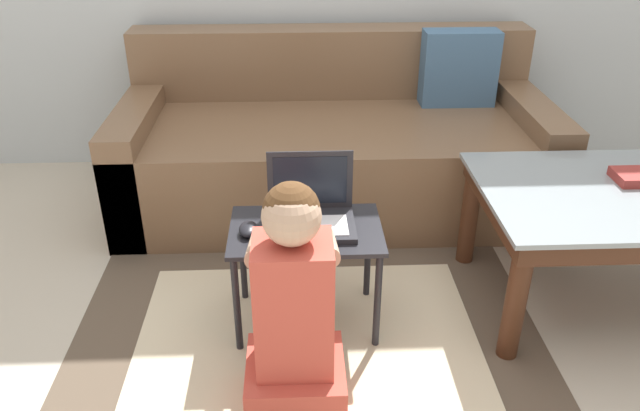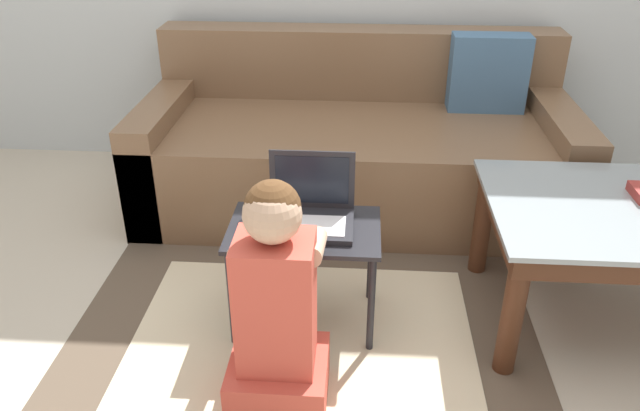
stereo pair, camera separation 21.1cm
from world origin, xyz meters
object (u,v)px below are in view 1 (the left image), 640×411
object	(u,v)px
coffee_table	(624,207)
person_seated	(294,316)
couch	(336,145)
laptop	(311,214)
computer_mouse	(248,229)
laptop_desk	(306,242)

from	to	relation	value
coffee_table	person_seated	xyz separation A→B (m)	(-1.18, -0.48, -0.07)
couch	laptop	xyz separation A→B (m)	(-0.15, -0.97, 0.16)
laptop	computer_mouse	xyz separation A→B (m)	(-0.21, -0.05, -0.02)
laptop	person_seated	xyz separation A→B (m)	(-0.06, -0.42, -0.10)
laptop	person_seated	size ratio (longest dim) A/B	0.39
person_seated	computer_mouse	bearing A→B (deg)	111.82
couch	person_seated	distance (m)	1.40
coffee_table	couch	bearing A→B (deg)	136.74
coffee_table	computer_mouse	world-z (taller)	coffee_table
couch	person_seated	bearing A→B (deg)	-98.72
laptop_desk	computer_mouse	bearing A→B (deg)	-172.47
person_seated	coffee_table	bearing A→B (deg)	22.08
couch	computer_mouse	xyz separation A→B (m)	(-0.36, -1.02, 0.13)
couch	laptop_desk	xyz separation A→B (m)	(-0.17, -0.99, 0.06)
computer_mouse	laptop	bearing A→B (deg)	14.17
couch	coffee_table	size ratio (longest dim) A/B	1.93
couch	laptop_desk	distance (m)	1.01
computer_mouse	person_seated	bearing A→B (deg)	-68.18
laptop	person_seated	bearing A→B (deg)	-98.42
laptop_desk	person_seated	bearing A→B (deg)	-96.30
laptop	computer_mouse	world-z (taller)	laptop
laptop_desk	computer_mouse	world-z (taller)	computer_mouse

